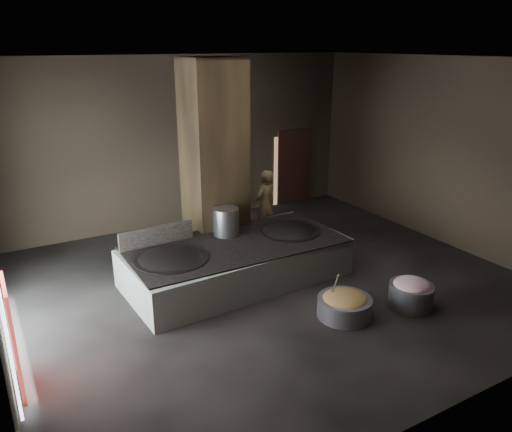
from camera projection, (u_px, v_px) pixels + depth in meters
floor at (268, 285)px, 10.50m from camera, size 10.00×9.00×0.10m
ceiling at (271, 56)px, 8.99m from camera, size 10.00×9.00×0.10m
back_wall at (182, 141)px, 13.47m from camera, size 10.00×0.10×4.50m
front_wall at (465, 264)px, 6.02m from camera, size 10.00×0.10×4.50m
right_wall at (447, 152)px, 12.12m from camera, size 0.10×9.00×4.50m
pillar at (214, 162)px, 11.16m from camera, size 1.20×1.20×4.50m
hearth_platform at (236, 262)px, 10.51m from camera, size 4.68×2.41×0.80m
platform_cap at (236, 244)px, 10.38m from camera, size 4.48×2.15×0.03m
wok_left at (171, 262)px, 9.68m from camera, size 1.44×1.44×0.40m
wok_left_rim at (171, 259)px, 9.65m from camera, size 1.47×1.47×0.05m
wok_right at (289, 234)px, 11.07m from camera, size 1.34×1.34×0.38m
wok_right_rim at (289, 231)px, 11.05m from camera, size 1.37×1.37×0.05m
stock_pot at (226, 221)px, 10.75m from camera, size 0.56×0.56×0.60m
splash_guard at (157, 235)px, 10.24m from camera, size 1.59×0.14×0.40m
cook at (265, 205)px, 12.59m from camera, size 0.77×0.65×1.80m
veg_basin at (344, 307)px, 9.15m from camera, size 1.10×1.10×0.37m
veg_fill at (345, 299)px, 9.10m from camera, size 0.82×0.82×0.25m
ladle at (334, 288)px, 9.08m from camera, size 0.16×0.38×0.71m
meat_basin at (411, 296)px, 9.48m from camera, size 1.08×1.08×0.46m
meat_fill at (412, 285)px, 9.40m from camera, size 0.69×0.69×0.26m
doorway_near at (225, 178)px, 14.33m from camera, size 1.18×0.08×2.38m
doorway_near_glow at (233, 179)px, 14.38m from camera, size 0.83×0.04×1.97m
doorway_far at (294, 168)px, 15.46m from camera, size 1.18×0.08×2.38m
doorway_far_glow at (286, 170)px, 15.38m from camera, size 0.90×0.04×2.12m
pavilion_sliver at (13, 338)px, 7.02m from camera, size 0.05×0.90×1.70m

